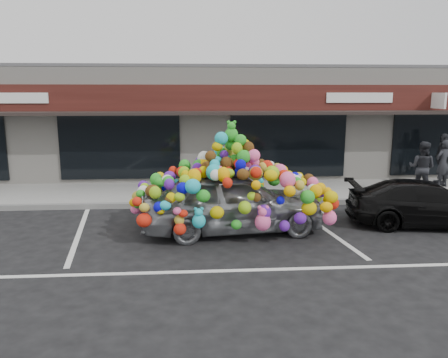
{
  "coord_description": "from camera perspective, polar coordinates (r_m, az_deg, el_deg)",
  "views": [
    {
      "loc": [
        -0.41,
        -10.08,
        3.34
      ],
      "look_at": [
        0.39,
        1.4,
        1.05
      ],
      "focal_mm": 35.0,
      "sensor_mm": 36.0,
      "label": 1
    }
  ],
  "objects": [
    {
      "name": "ground",
      "position": [
        10.63,
        -1.6,
        -7.06
      ],
      "size": [
        90.0,
        90.0,
        0.0
      ],
      "primitive_type": "plane",
      "color": "black",
      "rests_on": "ground"
    },
    {
      "name": "shop_building",
      "position": [
        18.56,
        -2.75,
        7.62
      ],
      "size": [
        24.0,
        7.2,
        4.31
      ],
      "color": "beige",
      "rests_on": "ground"
    },
    {
      "name": "sidewalk",
      "position": [
        14.46,
        -2.27,
        -1.79
      ],
      "size": [
        26.0,
        3.0,
        0.15
      ],
      "primitive_type": "cube",
      "color": "gray",
      "rests_on": "ground"
    },
    {
      "name": "kerb",
      "position": [
        13.0,
        -2.07,
        -3.29
      ],
      "size": [
        26.0,
        0.18,
        0.16
      ],
      "primitive_type": "cube",
      "color": "slate",
      "rests_on": "ground"
    },
    {
      "name": "parking_stripe_left",
      "position": [
        11.16,
        -18.41,
        -6.73
      ],
      "size": [
        0.73,
        4.37,
        0.01
      ],
      "primitive_type": "cube",
      "rotation": [
        0.0,
        0.0,
        0.14
      ],
      "color": "silver",
      "rests_on": "ground"
    },
    {
      "name": "parking_stripe_mid",
      "position": [
        11.27,
        12.81,
        -6.24
      ],
      "size": [
        0.73,
        4.37,
        0.01
      ],
      "primitive_type": "cube",
      "rotation": [
        0.0,
        0.0,
        0.14
      ],
      "color": "silver",
      "rests_on": "ground"
    },
    {
      "name": "lane_line",
      "position": [
        8.8,
        12.46,
        -11.3
      ],
      "size": [
        14.0,
        0.12,
        0.01
      ],
      "primitive_type": "cube",
      "color": "silver",
      "rests_on": "ground"
    },
    {
      "name": "toy_car",
      "position": [
        10.52,
        1.09,
        -2.0
      ],
      "size": [
        3.18,
        4.88,
        2.73
      ],
      "rotation": [
        0.0,
        0.0,
        1.68
      ],
      "color": "#B5BCC1",
      "rests_on": "ground"
    },
    {
      "name": "black_sedan",
      "position": [
        12.21,
        24.9,
        -2.92
      ],
      "size": [
        2.18,
        4.12,
        1.14
      ],
      "primitive_type": "imported",
      "rotation": [
        0.0,
        0.0,
        1.42
      ],
      "color": "black",
      "rests_on": "ground"
    },
    {
      "name": "pedestrian_a",
      "position": [
        16.64,
        26.71,
        1.84
      ],
      "size": [
        0.68,
        0.55,
        1.63
      ],
      "primitive_type": "imported",
      "rotation": [
        0.0,
        0.0,
        3.46
      ],
      "color": "black",
      "rests_on": "sidewalk"
    },
    {
      "name": "pedestrian_b",
      "position": [
        15.21,
        24.43,
        1.36
      ],
      "size": [
        1.03,
        1.02,
        1.68
      ],
      "primitive_type": "imported",
      "rotation": [
        0.0,
        0.0,
        2.4
      ],
      "color": "black",
      "rests_on": "sidewalk"
    },
    {
      "name": "pedestrian_c",
      "position": [
        17.07,
        26.63,
        2.35
      ],
      "size": [
        1.1,
        0.58,
        1.79
      ],
      "primitive_type": "imported",
      "rotation": [
        0.0,
        0.0,
        4.57
      ],
      "color": "#242126",
      "rests_on": "sidewalk"
    }
  ]
}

